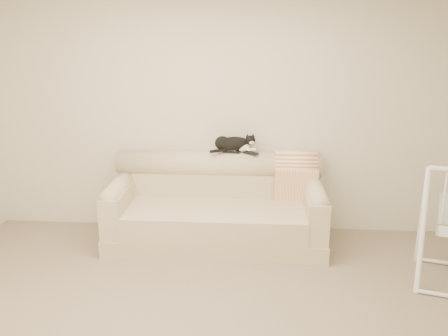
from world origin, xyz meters
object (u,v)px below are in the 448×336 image
remote_b (251,153)px  tuxedo_cat (234,144)px  sofa (217,209)px  remote_a (232,151)px

remote_b → tuxedo_cat: size_ratio=0.35×
sofa → remote_b: (0.34, 0.20, 0.56)m
sofa → remote_b: 0.68m
remote_a → tuxedo_cat: tuxedo_cat is taller
remote_a → remote_b: size_ratio=1.08×
sofa → remote_a: size_ratio=11.85×
remote_a → remote_b: (0.20, -0.04, -0.00)m
sofa → remote_a: remote_a is taller
sofa → remote_b: size_ratio=12.83×
remote_b → remote_a: bearing=169.9°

